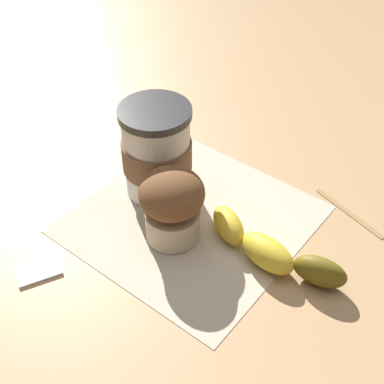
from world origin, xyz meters
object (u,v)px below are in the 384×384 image
Objects in this scene: coffee_cup at (157,152)px; sugar_packet at (38,270)px; banana at (270,250)px; muffin at (172,204)px.

coffee_cup reaches higher than sugar_packet.
sugar_packet is (-0.06, -0.18, -0.06)m from coffee_cup.
sugar_packet is at bearing -108.59° from coffee_cup.
muffin is at bearing -175.82° from banana.
coffee_cup is 0.19m from banana.
muffin is at bearing 44.34° from sugar_packet.
muffin is (0.05, -0.07, -0.01)m from coffee_cup.
coffee_cup is 1.29× the size of muffin.
banana is (0.17, -0.06, -0.04)m from coffee_cup.
muffin reaches higher than banana.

